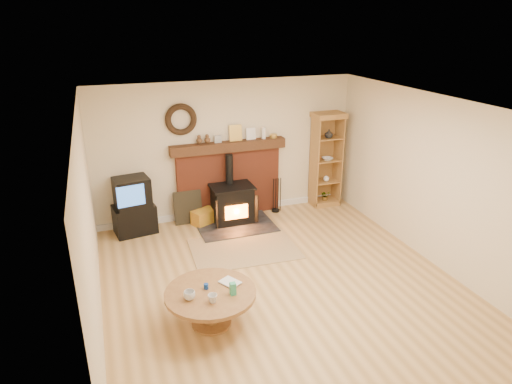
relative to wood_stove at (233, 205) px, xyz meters
name	(u,v)px	position (x,y,z in m)	size (l,w,h in m)	color
ground	(281,284)	(0.05, -2.27, -0.36)	(5.50, 5.50, 0.00)	#A67D45
room_shell	(280,171)	(0.03, -2.18, 1.36)	(5.02, 5.52, 2.61)	beige
chimney_breast	(229,176)	(0.05, 0.39, 0.45)	(2.20, 0.22, 1.78)	brown
wood_stove	(233,205)	(0.00, 0.00, 0.00)	(1.40, 1.00, 1.29)	black
area_rug	(244,249)	(-0.13, -1.08, -0.35)	(1.75, 1.20, 0.01)	brown
tv_unit	(134,207)	(-1.78, 0.19, 0.14)	(0.77, 0.59, 1.04)	black
curio_cabinet	(326,159)	(2.05, 0.28, 0.60)	(0.61, 0.44, 1.91)	olive
firelog_box	(204,217)	(-0.52, 0.13, -0.22)	(0.45, 0.28, 0.28)	yellow
leaning_painting	(188,207)	(-0.79, 0.28, -0.04)	(0.52, 0.03, 0.63)	black
fire_tools	(276,204)	(0.97, 0.23, -0.20)	(0.19, 0.16, 0.70)	black
coffee_table	(210,298)	(-1.14, -2.84, 0.03)	(1.14, 1.14, 0.64)	brown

